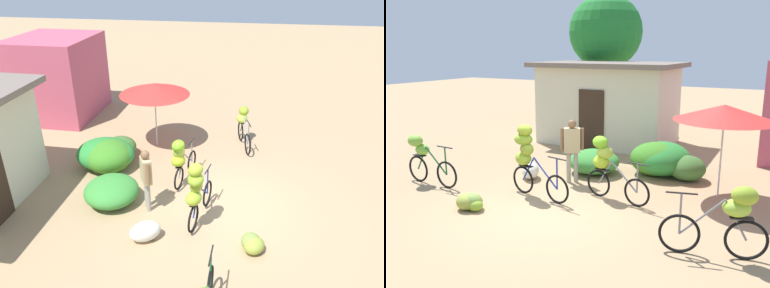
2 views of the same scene
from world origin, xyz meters
The scene contains 15 objects.
ground_plane centered at (0.00, 0.00, 0.00)m, with size 60.00×60.00×0.00m, color tan.
building_low centered at (-1.50, 6.42, 1.44)m, with size 4.94×3.21×2.84m.
tree_behind_building centered at (-2.88, 9.11, 3.95)m, with size 3.06×3.06×5.52m.
hedge_bush_front_left centered at (-0.29, 2.81, 0.32)m, with size 1.38×1.36×0.64m, color #398A37.
hedge_bush_front_right centered at (1.25, 3.47, 0.44)m, with size 1.42×1.35×0.87m, color #3C8124.
hedge_bush_mid centered at (1.36, 3.60, 0.43)m, with size 1.46×1.70×0.86m, color #2B8333.
hedge_bush_by_door centered at (2.07, 3.41, 0.32)m, with size 0.94×0.96×0.63m, color #3B6B2F.
market_umbrella centered at (3.00, 2.50, 1.94)m, with size 2.18×2.18×2.12m.
bicycle_leftmost centered at (-3.60, 0.03, 0.72)m, with size 1.68×0.43×1.22m.
bicycle_near_pile centered at (-0.85, 0.58, 0.97)m, with size 1.68×0.49×1.65m.
bicycle_center_loaded centered at (0.78, 1.26, 0.83)m, with size 1.61×0.52×1.41m.
bicycle_by_shop centered at (3.58, -0.26, 0.73)m, with size 1.66×0.57×1.24m.
banana_pile_on_ground centered at (-1.45, -0.71, 0.16)m, with size 0.74×0.62×0.35m.
produce_sack centered at (-1.52, 1.60, 0.22)m, with size 0.70×0.44×0.44m, color silver.
person_vendor centered at (-0.42, 1.85, 0.98)m, with size 0.52×0.37×1.60m.
Camera 2 is at (4.26, -6.50, 3.27)m, focal length 37.24 mm.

